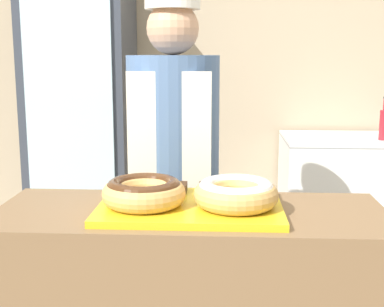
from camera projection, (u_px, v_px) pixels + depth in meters
wall_back at (208, 64)px, 3.84m from camera, size 8.00×0.06×2.70m
serving_tray at (190, 207)px, 1.83m from camera, size 0.62×0.44×0.02m
donut_chocolate_glaze at (144, 191)px, 1.80m from camera, size 0.28×0.28×0.09m
donut_light_glaze at (236, 193)px, 1.78m from camera, size 0.28×0.28×0.09m
brownie_back_left at (176, 188)px, 1.98m from camera, size 0.08×0.08×0.03m
brownie_back_right at (210, 188)px, 1.98m from camera, size 0.08×0.08×0.03m
baker_person at (174, 181)px, 2.34m from camera, size 0.39×0.39×1.68m
beverage_fridge at (83, 119)px, 3.58m from camera, size 0.66×0.61×1.98m
chest_freezer at (354, 202)px, 3.59m from camera, size 0.96×0.63×0.89m
bottle_red at (384, 123)px, 3.38m from camera, size 0.06×0.06×0.27m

